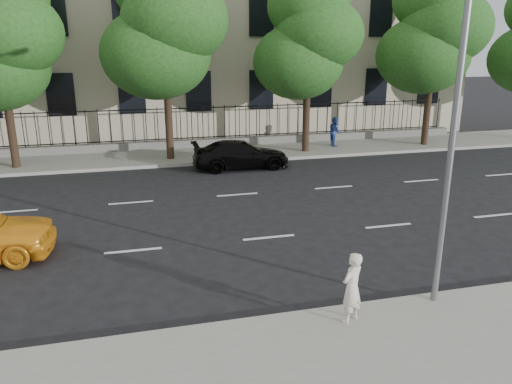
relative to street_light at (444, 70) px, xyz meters
The scene contains 13 objects.
ground 5.99m from the street_light, 144.73° to the left, with size 120.00×120.00×0.00m, color black.
near_sidewalk 6.08m from the street_light, 138.24° to the right, with size 60.00×4.00×0.15m, color gray.
far_sidewalk 16.75m from the street_light, 99.01° to the left, with size 60.00×4.00×0.15m, color gray.
lane_markings 8.67m from the street_light, 110.98° to the left, with size 49.60×4.62×0.01m, color silver, non-canonical shape.
iron_fence 18.21m from the street_light, 98.14° to the left, with size 30.00×0.50×2.20m.
street_light is the anchor object (origin of this frame).
tree_b 18.99m from the street_light, 127.15° to the left, with size 5.53×5.12×8.97m.
tree_c 15.82m from the street_light, 106.43° to the left, with size 5.89×5.50×9.80m.
tree_d 15.36m from the street_light, 80.48° to the left, with size 5.34×4.94×8.84m.
tree_e 17.92m from the street_light, 57.77° to the left, with size 5.71×5.31×9.46m.
black_sedan 13.62m from the street_light, 96.47° to the left, with size 1.82×4.47×1.30m, color black.
woman_near 4.85m from the street_light, 158.29° to the right, with size 0.55×0.36×1.52m, color silver.
pedestrian_far 17.01m from the street_light, 74.12° to the left, with size 0.77×0.60×1.59m, color navy.
Camera 1 is at (-3.84, -11.01, 5.75)m, focal length 35.00 mm.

